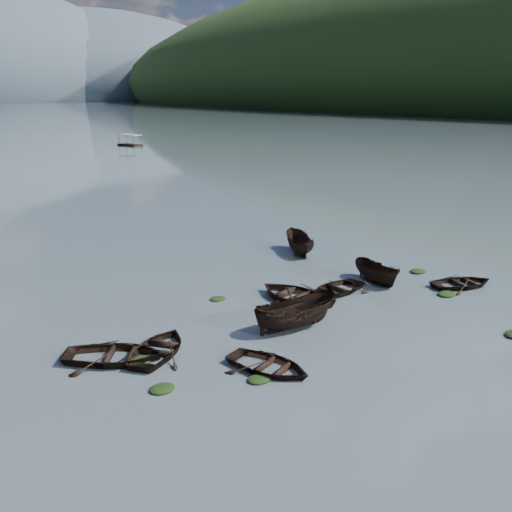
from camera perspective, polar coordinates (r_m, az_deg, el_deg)
ground_plane at (r=27.79m, az=15.03°, el=-9.54°), size 2400.00×2400.00×0.00m
haze_mtn_d at (r=976.44m, az=-16.48°, el=14.80°), size 520.00×520.00×220.00m
rowboat_0 at (r=25.55m, az=1.25°, el=-11.33°), size 4.03×4.74×0.83m
rowboat_1 at (r=27.41m, az=-9.64°, el=-9.57°), size 5.19×5.00×0.88m
rowboat_2 at (r=29.84m, az=3.93°, el=-7.16°), size 5.04×2.35×1.88m
rowboat_3 at (r=33.70m, az=3.92°, el=-4.37°), size 4.32×5.50×1.03m
rowboat_4 at (r=38.13m, az=19.92°, el=-2.87°), size 4.83×4.13×0.84m
rowboat_5 at (r=37.43m, az=11.96°, el=-2.58°), size 2.18×4.23×1.56m
rowboat_6 at (r=27.12m, az=-13.92°, el=-10.12°), size 5.71×5.43×0.96m
rowboat_7 at (r=35.12m, az=7.97°, el=-3.63°), size 4.48×3.42×0.87m
rowboat_8 at (r=43.38m, az=4.31°, el=0.33°), size 3.42×4.74×1.72m
weed_clump_0 at (r=24.32m, az=-9.37°, el=-13.08°), size 1.11×0.91×0.24m
weed_clump_1 at (r=24.73m, az=0.33°, el=-12.32°), size 1.10×0.88×0.24m
weed_clump_3 at (r=33.63m, az=7.23°, el=-4.51°), size 0.79×0.67×0.18m
weed_clump_4 at (r=36.20m, az=18.52°, el=-3.73°), size 1.24×0.99×0.26m
weed_clump_5 at (r=26.74m, az=-11.49°, el=-10.36°), size 1.17×0.95×0.25m
weed_clump_6 at (r=33.71m, az=-3.84°, el=-4.36°), size 0.97×0.81×0.20m
weed_clump_7 at (r=40.14m, az=15.89°, el=-1.57°), size 1.21×0.97×0.26m
pontoon_right at (r=133.95m, az=-12.46°, el=10.71°), size 3.90×6.63×2.38m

